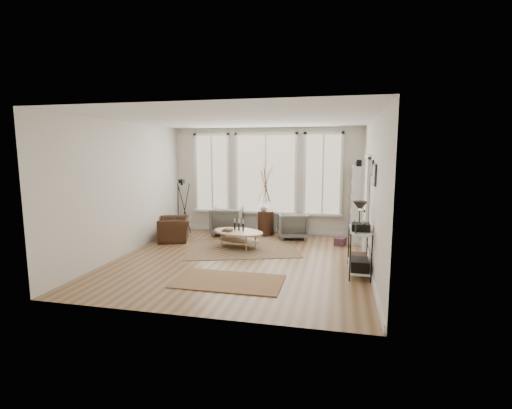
% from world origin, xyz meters
% --- Properties ---
extents(room, '(5.50, 5.54, 2.90)m').
position_xyz_m(room, '(0.02, 0.03, 1.43)').
color(room, '#95714D').
rests_on(room, ground).
extents(bay_window, '(4.14, 0.12, 2.24)m').
position_xyz_m(bay_window, '(0.00, 2.71, 1.61)').
color(bay_window, tan).
rests_on(bay_window, ground).
extents(door, '(0.09, 1.06, 2.22)m').
position_xyz_m(door, '(2.57, 1.15, 1.12)').
color(door, silver).
rests_on(door, ground).
extents(bookcase, '(0.31, 0.85, 2.06)m').
position_xyz_m(bookcase, '(2.44, 2.23, 0.96)').
color(bookcase, white).
rests_on(bookcase, ground).
extents(low_shelf, '(0.38, 1.08, 1.30)m').
position_xyz_m(low_shelf, '(2.38, -0.30, 0.51)').
color(low_shelf, white).
rests_on(low_shelf, ground).
extents(wall_art, '(0.04, 0.88, 0.44)m').
position_xyz_m(wall_art, '(2.58, -0.27, 1.88)').
color(wall_art, black).
rests_on(wall_art, ground).
extents(rug_main, '(3.01, 2.60, 0.01)m').
position_xyz_m(rug_main, '(-0.23, 0.94, 0.01)').
color(rug_main, brown).
rests_on(rug_main, ground).
extents(rug_runner, '(1.89, 1.05, 0.01)m').
position_xyz_m(rug_runner, '(0.14, -1.31, 0.01)').
color(rug_runner, brown).
rests_on(rug_runner, ground).
extents(coffee_table, '(1.45, 1.17, 0.58)m').
position_xyz_m(coffee_table, '(-0.32, 0.97, 0.31)').
color(coffee_table, tan).
rests_on(coffee_table, ground).
extents(armchair_left, '(0.90, 0.92, 0.76)m').
position_xyz_m(armchair_left, '(-0.98, 2.27, 0.38)').
color(armchair_left, slate).
rests_on(armchair_left, ground).
extents(armchair_right, '(0.90, 0.91, 0.68)m').
position_xyz_m(armchair_right, '(0.82, 2.20, 0.34)').
color(armchair_right, slate).
rests_on(armchair_right, ground).
extents(side_table, '(0.44, 0.44, 1.86)m').
position_xyz_m(side_table, '(0.06, 2.45, 0.89)').
color(side_table, '#392013').
rests_on(side_table, ground).
extents(vase, '(0.29, 0.29, 0.24)m').
position_xyz_m(vase, '(0.01, 2.40, 0.78)').
color(vase, silver).
rests_on(vase, side_table).
extents(accent_chair, '(1.12, 1.05, 0.59)m').
position_xyz_m(accent_chair, '(-2.07, 1.31, 0.29)').
color(accent_chair, '#392013').
rests_on(accent_chair, ground).
extents(tripod_camera, '(0.53, 0.53, 1.50)m').
position_xyz_m(tripod_camera, '(-2.22, 2.12, 0.69)').
color(tripod_camera, black).
rests_on(tripod_camera, ground).
extents(book_stack_near, '(0.31, 0.35, 0.18)m').
position_xyz_m(book_stack_near, '(2.05, 1.74, 0.09)').
color(book_stack_near, maroon).
rests_on(book_stack_near, ground).
extents(book_stack_far, '(0.24, 0.27, 0.15)m').
position_xyz_m(book_stack_far, '(2.05, 1.70, 0.07)').
color(book_stack_far, maroon).
rests_on(book_stack_far, ground).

